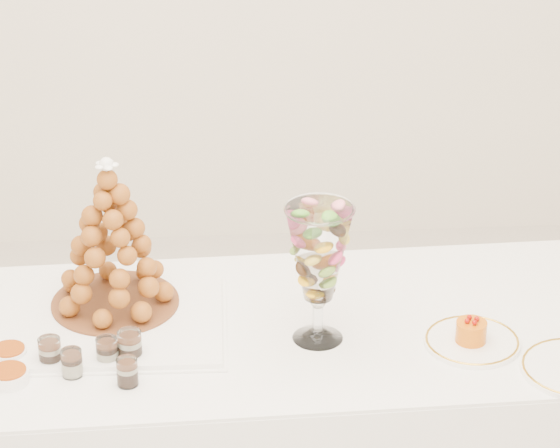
{
  "coord_description": "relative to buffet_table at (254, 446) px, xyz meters",
  "views": [
    {
      "loc": [
        -0.06,
        -2.51,
        2.36
      ],
      "look_at": [
        0.12,
        0.22,
        0.95
      ],
      "focal_mm": 85.0,
      "sensor_mm": 36.0,
      "label": 1
    }
  ],
  "objects": [
    {
      "name": "cake_plate",
      "position": [
        0.51,
        -0.1,
        0.35
      ],
      "size": [
        0.23,
        0.23,
        0.01
      ],
      "primitive_type": "cylinder",
      "color": "white",
      "rests_on": "buffet_table"
    },
    {
      "name": "verrine_b",
      "position": [
        -0.34,
        -0.14,
        0.38
      ],
      "size": [
        0.05,
        0.05,
        0.07
      ],
      "primitive_type": "cylinder",
      "rotation": [
        0.0,
        0.0,
        -0.01
      ],
      "color": "white",
      "rests_on": "buffet_table"
    },
    {
      "name": "ramekin_back",
      "position": [
        -0.56,
        -0.1,
        0.36
      ],
      "size": [
        0.08,
        0.08,
        0.03
      ],
      "primitive_type": "cylinder",
      "color": "white",
      "rests_on": "buffet_table"
    },
    {
      "name": "verrine_d",
      "position": [
        -0.41,
        -0.18,
        0.38
      ],
      "size": [
        0.06,
        0.06,
        0.06
      ],
      "primitive_type": "cylinder",
      "rotation": [
        0.0,
        0.0,
        -0.31
      ],
      "color": "white",
      "rests_on": "buffet_table"
    },
    {
      "name": "mousse_cake",
      "position": [
        0.5,
        -0.11,
        0.38
      ],
      "size": [
        0.07,
        0.07,
        0.06
      ],
      "color": "#D16009",
      "rests_on": "cake_plate"
    },
    {
      "name": "verrine_e",
      "position": [
        -0.29,
        -0.22,
        0.38
      ],
      "size": [
        0.05,
        0.05,
        0.06
      ],
      "primitive_type": "cylinder",
      "rotation": [
        0.0,
        0.0,
        -0.07
      ],
      "color": "white",
      "rests_on": "buffet_table"
    },
    {
      "name": "verrine_a",
      "position": [
        -0.47,
        -0.13,
        0.38
      ],
      "size": [
        0.07,
        0.07,
        0.07
      ],
      "primitive_type": "cylinder",
      "rotation": [
        0.0,
        0.0,
        -0.33
      ],
      "color": "white",
      "rests_on": "buffet_table"
    },
    {
      "name": "macaron_vase",
      "position": [
        0.15,
        -0.05,
        0.57
      ],
      "size": [
        0.16,
        0.16,
        0.34
      ],
      "color": "white",
      "rests_on": "buffet_table"
    },
    {
      "name": "croquembouche",
      "position": [
        -0.33,
        0.1,
        0.55
      ],
      "size": [
        0.33,
        0.33,
        0.39
      ],
      "rotation": [
        0.0,
        0.0,
        0.31
      ],
      "color": "brown",
      "rests_on": "lace_tray"
    },
    {
      "name": "lace_tray",
      "position": [
        -0.35,
        0.03,
        0.36
      ],
      "size": [
        0.55,
        0.42,
        0.02
      ],
      "primitive_type": "cube",
      "rotation": [
        0.0,
        0.0,
        -0.02
      ],
      "color": "white",
      "rests_on": "buffet_table"
    },
    {
      "name": "ramekin_front",
      "position": [
        -0.55,
        -0.19,
        0.36
      ],
      "size": [
        0.09,
        0.09,
        0.03
      ],
      "primitive_type": "cylinder",
      "color": "white",
      "rests_on": "buffet_table"
    },
    {
      "name": "buffet_table",
      "position": [
        0.0,
        0.0,
        0.0
      ],
      "size": [
        1.85,
        0.79,
        0.69
      ],
      "rotation": [
        0.0,
        0.0,
        0.03
      ],
      "color": "white",
      "rests_on": "ground"
    },
    {
      "name": "verrine_c",
      "position": [
        -0.29,
        -0.12,
        0.39
      ],
      "size": [
        0.07,
        0.07,
        0.08
      ],
      "primitive_type": "cylinder",
      "rotation": [
        0.0,
        0.0,
        -0.29
      ],
      "color": "white",
      "rests_on": "buffet_table"
    }
  ]
}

